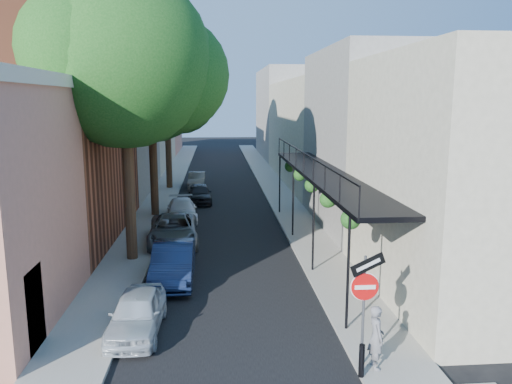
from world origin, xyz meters
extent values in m
cube|color=black|center=(0.00, 30.00, 0.01)|extent=(6.00, 64.00, 0.01)
cube|color=gray|center=(-4.00, 30.00, 0.06)|extent=(2.00, 64.00, 0.12)
cube|color=gray|center=(4.00, 30.00, 0.06)|extent=(2.00, 64.00, 0.12)
cube|color=beige|center=(-5.05, 2.50, 1.20)|extent=(0.10, 1.20, 2.20)
cube|color=brown|center=(-10.00, 14.00, 6.00)|extent=(10.00, 12.00, 12.00)
cube|color=gray|center=(-5.02, 14.00, 8.00)|extent=(0.06, 7.00, 4.00)
cube|color=gray|center=(-9.00, 26.00, 4.50)|extent=(8.00, 12.00, 9.00)
cube|color=beige|center=(-9.00, 40.00, 5.00)|extent=(8.00, 16.00, 10.00)
cube|color=tan|center=(-9.00, 54.00, 4.00)|extent=(8.00, 12.00, 8.00)
cube|color=beige|center=(9.00, 5.50, 4.00)|extent=(8.00, 9.00, 8.00)
cube|color=gray|center=(9.00, 15.00, 4.50)|extent=(8.00, 10.00, 9.00)
cube|color=beige|center=(9.00, 30.00, 4.00)|extent=(8.00, 20.00, 8.00)
cube|color=gray|center=(9.00, 48.00, 5.00)|extent=(8.00, 16.00, 10.00)
cube|color=black|center=(4.20, 10.00, 3.50)|extent=(2.00, 16.00, 0.15)
cube|color=black|center=(3.25, 10.00, 4.38)|extent=(0.05, 16.00, 0.05)
cylinder|color=black|center=(3.30, 3.00, 1.81)|extent=(0.08, 0.08, 3.40)
cylinder|color=black|center=(3.30, 18.00, 1.81)|extent=(0.08, 0.08, 3.40)
sphere|color=#144513|center=(3.60, 4.00, 3.05)|extent=(0.60, 0.60, 0.60)
sphere|color=#144513|center=(3.60, 10.00, 3.05)|extent=(0.60, 0.60, 0.60)
sphere|color=#144513|center=(3.60, 16.00, 3.05)|extent=(0.60, 0.60, 0.60)
cylinder|color=#595B60|center=(3.15, 1.00, 1.45)|extent=(0.07, 0.07, 2.90)
cylinder|color=red|center=(3.15, 0.96, 2.15)|extent=(0.66, 0.04, 0.66)
cube|color=white|center=(3.15, 0.93, 2.15)|extent=(0.50, 0.02, 0.10)
cylinder|color=white|center=(3.15, 0.98, 2.15)|extent=(0.70, 0.02, 0.70)
cube|color=black|center=(3.20, 0.95, 2.70)|extent=(0.89, 0.15, 0.58)
cube|color=white|center=(3.20, 0.92, 2.70)|extent=(0.60, 0.10, 0.31)
cylinder|color=black|center=(3.00, 0.50, 0.52)|extent=(0.14, 0.14, 0.80)
cylinder|color=#362515|center=(-3.80, 10.00, 3.50)|extent=(0.44, 0.44, 7.00)
sphere|color=#144513|center=(-3.80, 10.00, 8.02)|extent=(6.80, 6.80, 6.80)
sphere|color=#144513|center=(-2.10, 11.02, 7.52)|extent=(4.76, 4.76, 4.76)
cylinder|color=#362515|center=(-3.80, 18.00, 3.15)|extent=(0.44, 0.44, 6.30)
sphere|color=#144513|center=(-3.80, 18.00, 7.20)|extent=(6.00, 6.00, 6.00)
sphere|color=#144513|center=(-2.30, 18.90, 6.70)|extent=(4.20, 4.20, 4.20)
cylinder|color=#362515|center=(-3.80, 27.00, 3.67)|extent=(0.44, 0.44, 7.35)
sphere|color=#144513|center=(-3.80, 27.00, 8.40)|extent=(7.00, 7.00, 7.00)
sphere|color=#144513|center=(-2.05, 28.05, 7.90)|extent=(4.90, 4.90, 4.90)
imported|color=#B4BFC8|center=(-2.60, 3.45, 0.59)|extent=(1.48, 3.50, 1.18)
imported|color=#142040|center=(-1.92, 7.57, 0.69)|extent=(1.51, 4.19, 1.38)
imported|color=#5B5F63|center=(-2.31, 12.32, 0.66)|extent=(2.45, 4.84, 1.31)
imported|color=white|center=(-2.23, 16.97, 0.57)|extent=(1.93, 4.04, 1.13)
imported|color=black|center=(-1.40, 21.67, 0.61)|extent=(1.70, 3.66, 1.21)
imported|color=slate|center=(-1.80, 27.30, 0.58)|extent=(1.24, 3.51, 1.16)
imported|color=slate|center=(3.45, 0.87, 0.91)|extent=(0.40, 0.59, 1.57)
camera|label=1|loc=(-0.31, -9.97, 6.49)|focal=35.00mm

